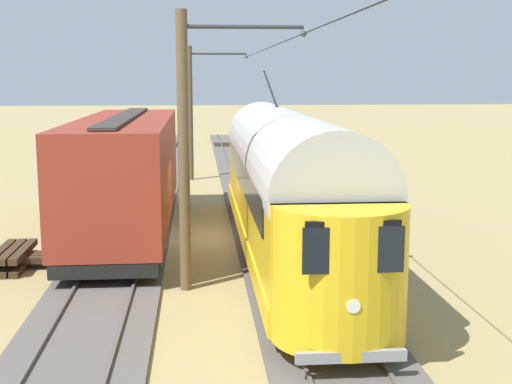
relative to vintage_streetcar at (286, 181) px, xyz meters
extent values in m
plane|color=#9E8956|center=(2.46, -2.50, -2.26)|extent=(220.00, 220.00, 0.00)
cube|color=#56514C|center=(0.00, -2.50, -2.21)|extent=(2.80, 80.00, 0.10)
cube|color=#59544C|center=(0.72, -2.50, -2.12)|extent=(0.07, 80.00, 0.08)
cube|color=#59544C|center=(-0.72, -2.50, -2.12)|extent=(0.07, 80.00, 0.08)
cube|color=#382819|center=(0.00, -34.50, -2.16)|extent=(2.50, 0.24, 0.08)
cube|color=#382819|center=(0.00, -33.85, -2.16)|extent=(2.50, 0.24, 0.08)
cube|color=#382819|center=(0.00, -33.20, -2.16)|extent=(2.50, 0.24, 0.08)
cube|color=#382819|center=(0.00, -32.55, -2.16)|extent=(2.50, 0.24, 0.08)
cube|color=#382819|center=(0.00, -31.90, -2.16)|extent=(2.50, 0.24, 0.08)
cube|color=#56514C|center=(4.93, -2.50, -2.21)|extent=(2.80, 80.00, 0.10)
cube|color=#59544C|center=(5.65, -2.50, -2.12)|extent=(0.07, 80.00, 0.08)
cube|color=#59544C|center=(4.21, -2.50, -2.12)|extent=(0.07, 80.00, 0.08)
cube|color=#382819|center=(4.93, -34.50, -2.16)|extent=(2.50, 0.24, 0.08)
cube|color=#382819|center=(4.93, -33.85, -2.16)|extent=(2.50, 0.24, 0.08)
cube|color=#382819|center=(4.93, -33.20, -2.16)|extent=(2.50, 0.24, 0.08)
cube|color=#382819|center=(4.93, -32.55, -2.16)|extent=(2.50, 0.24, 0.08)
cube|color=#382819|center=(4.93, -31.90, -2.16)|extent=(2.50, 0.24, 0.08)
cube|color=gold|center=(0.00, -0.01, -1.56)|extent=(2.65, 15.34, 0.55)
cube|color=gold|center=(0.00, -0.01, -0.81)|extent=(2.55, 15.34, 0.95)
cube|color=gold|center=(0.00, -0.01, 0.19)|extent=(2.55, 15.34, 1.05)
cylinder|color=#B7B7B2|center=(0.00, -0.01, 0.72)|extent=(2.65, 15.03, 2.65)
cylinder|color=gold|center=(0.00, 7.61, -0.56)|extent=(2.55, 2.55, 2.55)
cylinder|color=gold|center=(0.00, -7.62, -0.56)|extent=(2.55, 2.55, 2.55)
cube|color=black|center=(0.00, 8.75, 0.45)|extent=(1.63, 0.08, 0.36)
cube|color=black|center=(0.00, 8.78, 0.14)|extent=(1.73, 0.06, 0.80)
cube|color=black|center=(1.29, -0.01, 0.19)|extent=(0.04, 12.88, 0.80)
cube|color=black|center=(-1.30, -0.01, 0.19)|extent=(0.04, 12.88, 0.80)
cylinder|color=silver|center=(0.00, 8.87, -0.81)|extent=(0.24, 0.06, 0.24)
cube|color=gray|center=(0.00, 8.81, -1.73)|extent=(1.94, 0.12, 0.20)
cylinder|color=black|center=(0.00, -4.45, 2.64)|extent=(0.07, 4.31, 1.26)
cylinder|color=black|center=(0.72, 4.90, -1.70)|extent=(0.10, 0.76, 0.76)
cylinder|color=black|center=(-0.72, 4.90, -1.70)|extent=(0.10, 0.76, 0.76)
cylinder|color=black|center=(0.72, -4.91, -1.70)|extent=(0.10, 0.76, 0.76)
cylinder|color=black|center=(-0.72, -4.91, -1.70)|extent=(0.10, 0.76, 0.76)
cube|color=maroon|center=(4.93, -3.05, 0.07)|extent=(2.90, 12.55, 3.20)
cube|color=#332D28|center=(4.93, -3.05, 1.73)|extent=(0.70, 11.30, 0.08)
cube|color=black|center=(4.93, -3.05, -1.73)|extent=(2.70, 12.55, 0.36)
cube|color=black|center=(6.41, -3.05, -0.19)|extent=(0.06, 2.20, 2.56)
cylinder|color=black|center=(5.65, 1.34, -1.66)|extent=(0.10, 0.84, 0.84)
cylinder|color=black|center=(4.21, 1.34, -1.66)|extent=(0.10, 0.84, 0.84)
cylinder|color=black|center=(5.65, -7.44, -1.66)|extent=(0.10, 0.84, 0.84)
cylinder|color=black|center=(4.21, -7.44, -1.66)|extent=(0.10, 0.84, 0.84)
cylinder|color=brown|center=(2.91, -15.70, 1.16)|extent=(0.28, 0.28, 6.84)
cylinder|color=#2D2D2D|center=(1.46, -15.70, 4.18)|extent=(2.91, 0.10, 0.10)
sphere|color=#334733|center=(0.00, -15.70, 4.03)|extent=(0.16, 0.16, 0.16)
cylinder|color=brown|center=(2.91, 3.09, 1.16)|extent=(0.28, 0.28, 6.84)
cylinder|color=#2D2D2D|center=(1.46, 3.09, 4.18)|extent=(2.91, 0.10, 0.10)
sphere|color=#334733|center=(0.00, 3.09, 4.03)|extent=(0.16, 0.16, 0.16)
cylinder|color=black|center=(0.00, 3.09, 4.03)|extent=(0.03, 41.57, 0.03)
cylinder|color=black|center=(1.46, -15.70, 4.18)|extent=(2.91, 0.02, 0.02)
cylinder|color=black|center=(-1.38, -13.09, -1.71)|extent=(0.08, 0.08, 1.10)
cylinder|color=red|center=(-1.38, -13.09, -1.04)|extent=(0.30, 0.30, 0.03)
cylinder|color=#262626|center=(-1.20, -13.09, -1.91)|extent=(0.33, 0.04, 0.54)
cube|color=#382819|center=(7.47, 0.63, -2.17)|extent=(0.24, 2.40, 0.18)
cube|color=#382819|center=(7.77, 0.63, -2.17)|extent=(0.24, 2.40, 0.18)
cube|color=#382819|center=(8.07, 0.63, -2.17)|extent=(0.24, 2.40, 0.18)
cube|color=#382819|center=(7.77, 0.33, -1.99)|extent=(2.40, 0.24, 0.18)
cube|color=#382819|center=(7.77, 0.63, -1.99)|extent=(2.40, 0.24, 0.18)
cube|color=#382819|center=(7.77, 0.93, -1.99)|extent=(2.40, 0.24, 0.18)
cube|color=#382819|center=(7.47, 0.63, -1.81)|extent=(0.24, 2.40, 0.18)
cube|color=#382819|center=(7.77, 0.63, -1.81)|extent=(0.24, 2.40, 0.18)
cube|color=#382819|center=(8.07, 0.63, -1.81)|extent=(0.24, 2.40, 0.18)
camera|label=1|loc=(2.59, 19.73, 2.99)|focal=48.05mm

